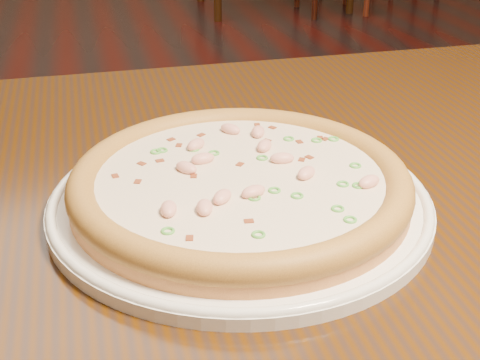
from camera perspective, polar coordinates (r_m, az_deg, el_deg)
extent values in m
cube|color=black|center=(0.73, 8.24, -0.70)|extent=(1.20, 0.80, 0.04)
cylinder|color=white|center=(0.64, 0.00, -1.90)|extent=(0.37, 0.37, 0.01)
torus|color=white|center=(0.64, 0.00, -1.43)|extent=(0.36, 0.36, 0.01)
cylinder|color=#CC8B47|center=(0.64, 0.00, -0.72)|extent=(0.32, 0.32, 0.02)
torus|color=#B88431|center=(0.63, 0.00, 0.00)|extent=(0.33, 0.33, 0.03)
cylinder|color=beige|center=(0.63, 0.00, 0.20)|extent=(0.27, 0.27, 0.00)
ellipsoid|color=#F2B29E|center=(0.71, 1.55, 4.14)|extent=(0.02, 0.03, 0.01)
ellipsoid|color=#F2B29E|center=(0.62, 10.96, -0.13)|extent=(0.03, 0.02, 0.01)
ellipsoid|color=#F2B29E|center=(0.69, -3.78, 3.03)|extent=(0.03, 0.03, 0.01)
ellipsoid|color=#F2B29E|center=(0.63, 5.68, 0.60)|extent=(0.03, 0.03, 0.01)
ellipsoid|color=#F2B29E|center=(0.66, -3.20, 1.84)|extent=(0.03, 0.02, 0.01)
ellipsoid|color=#F2B29E|center=(0.59, -1.53, -1.44)|extent=(0.03, 0.03, 0.01)
ellipsoid|color=#F2B29E|center=(0.68, 2.09, 2.93)|extent=(0.02, 0.03, 0.01)
ellipsoid|color=#F2B29E|center=(0.57, -6.11, -2.46)|extent=(0.02, 0.03, 0.01)
ellipsoid|color=#F2B29E|center=(0.59, 1.15, -1.00)|extent=(0.03, 0.02, 0.01)
ellipsoid|color=#F2B29E|center=(0.64, -4.60, 1.05)|extent=(0.03, 0.03, 0.01)
ellipsoid|color=#F2B29E|center=(0.57, -3.04, -2.35)|extent=(0.02, 0.03, 0.01)
ellipsoid|color=#F2B29E|center=(0.66, 3.60, 1.87)|extent=(0.03, 0.02, 0.01)
ellipsoid|color=#F2B29E|center=(0.72, -0.82, 4.37)|extent=(0.03, 0.03, 0.01)
cube|color=maroon|center=(0.69, -5.23, 2.91)|extent=(0.01, 0.01, 0.00)
cube|color=maroon|center=(0.74, 1.48, 4.68)|extent=(0.01, 0.01, 0.00)
cube|color=maroon|center=(0.66, -6.85, 1.58)|extent=(0.01, 0.01, 0.00)
cube|color=maroon|center=(0.65, -0.01, 1.28)|extent=(0.01, 0.01, 0.00)
cube|color=maroon|center=(0.56, 0.77, -3.61)|extent=(0.01, 0.01, 0.00)
cube|color=maroon|center=(0.71, 7.27, 3.43)|extent=(0.01, 0.01, 0.00)
cube|color=maroon|center=(0.72, -3.34, 3.80)|extent=(0.01, 0.01, 0.00)
cube|color=maroon|center=(0.71, -5.90, 3.40)|extent=(0.01, 0.01, 0.00)
cube|color=maroon|center=(0.63, -3.97, 0.27)|extent=(0.01, 0.01, 0.00)
cube|color=maroon|center=(0.71, 6.84, 3.54)|extent=(0.01, 0.01, 0.00)
cube|color=maroon|center=(0.66, 5.29, 1.67)|extent=(0.01, 0.01, 0.00)
cube|color=maroon|center=(0.64, -10.59, 0.27)|extent=(0.01, 0.01, 0.00)
cube|color=maroon|center=(0.67, 5.93, 1.88)|extent=(0.01, 0.01, 0.00)
cube|color=maroon|center=(0.70, 2.32, 3.31)|extent=(0.01, 0.01, 0.00)
cube|color=maroon|center=(0.63, -8.72, -0.21)|extent=(0.01, 0.01, 0.00)
cube|color=maroon|center=(0.64, -5.01, 0.81)|extent=(0.01, 0.01, 0.00)
cube|color=maroon|center=(0.54, -4.32, -5.05)|extent=(0.01, 0.01, 0.00)
cube|color=maroon|center=(0.70, 5.09, 3.20)|extent=(0.01, 0.01, 0.00)
cube|color=maroon|center=(0.66, -8.39, 1.33)|extent=(0.01, 0.01, 0.00)
cube|color=maroon|center=(0.73, 2.78, 4.43)|extent=(0.01, 0.01, 0.00)
torus|color=green|center=(0.68, -3.96, 2.65)|extent=(0.02, 0.02, 0.00)
torus|color=green|center=(0.59, -1.37, -1.47)|extent=(0.01, 0.01, 0.00)
torus|color=green|center=(0.71, 7.99, 3.48)|extent=(0.02, 0.02, 0.00)
torus|color=green|center=(0.62, 10.60, -0.28)|extent=(0.02, 0.02, 0.00)
torus|color=green|center=(0.68, -6.68, 2.53)|extent=(0.01, 0.01, 0.00)
torus|color=green|center=(0.67, -2.25, 2.31)|extent=(0.02, 0.02, 0.00)
torus|color=green|center=(0.60, 2.95, -0.90)|extent=(0.02, 0.02, 0.00)
torus|color=green|center=(0.60, 4.89, -1.35)|extent=(0.02, 0.02, 0.00)
torus|color=green|center=(0.56, 9.38, -3.37)|extent=(0.02, 0.02, 0.00)
torus|color=green|center=(0.59, 1.23, -1.53)|extent=(0.02, 0.02, 0.00)
torus|color=green|center=(0.62, 10.07, -0.48)|extent=(0.02, 0.02, 0.00)
torus|color=green|center=(0.66, 1.90, 1.89)|extent=(0.02, 0.02, 0.00)
torus|color=green|center=(0.55, -6.18, -4.35)|extent=(0.01, 0.01, 0.00)
torus|color=green|center=(0.68, -7.20, 2.40)|extent=(0.02, 0.02, 0.00)
torus|color=green|center=(0.71, 4.17, 3.52)|extent=(0.02, 0.02, 0.00)
torus|color=green|center=(0.71, 6.56, 3.38)|extent=(0.01, 0.01, 0.00)
torus|color=green|center=(0.58, 8.33, -2.44)|extent=(0.01, 0.01, 0.00)
torus|color=green|center=(0.54, 1.58, -4.68)|extent=(0.01, 0.01, 0.00)
torus|color=green|center=(0.66, 9.81, 1.22)|extent=(0.01, 0.01, 0.00)
torus|color=green|center=(0.62, 8.77, -0.35)|extent=(0.01, 0.01, 0.00)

